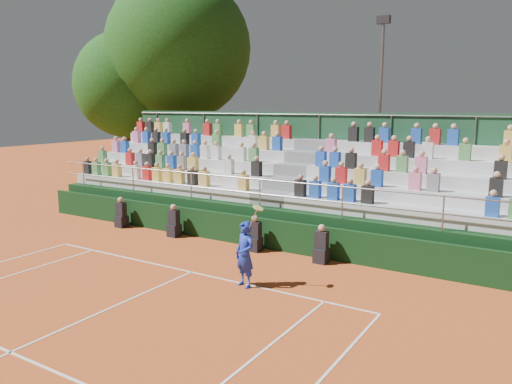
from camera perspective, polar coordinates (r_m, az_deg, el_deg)
The scene contains 8 objects.
ground at distance 14.49m, azimuth -7.40°, elevation -9.08°, with size 90.00×90.00×0.00m, color #C75321.
courtside_wall at distance 16.83m, azimuth -0.54°, elevation -4.51°, with size 20.00×0.15×1.00m, color black.
line_officials at distance 17.24m, azimuth -5.23°, elevation -4.28°, with size 8.88×0.40×1.19m.
grandstand at distance 19.46m, azimuth 4.53°, elevation -0.78°, with size 20.00×5.20×4.40m.
tennis_player at distance 13.04m, azimuth -1.27°, elevation -7.11°, with size 0.90×0.60×2.22m.
tree_west at distance 30.75m, azimuth -14.45°, elevation 11.78°, with size 6.20×6.20×8.96m.
tree_east at distance 29.82m, azimuth -8.86°, elevation 15.88°, with size 8.22×8.22×11.96m.
floodlight_mast at distance 24.31m, azimuth 14.02°, elevation 10.41°, with size 0.60×0.25×8.68m.
Camera 1 is at (8.71, -10.58, 4.70)m, focal length 35.00 mm.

